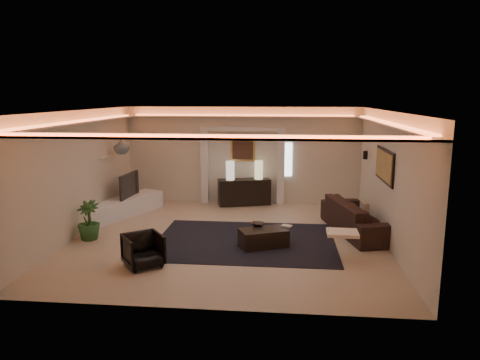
# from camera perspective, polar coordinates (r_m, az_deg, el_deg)

# --- Properties ---
(floor) EXTENTS (7.00, 7.00, 0.00)m
(floor) POSITION_cam_1_polar(r_m,az_deg,el_deg) (10.35, -1.44, -7.42)
(floor) COLOR tan
(floor) RESTS_ON ground
(ceiling) EXTENTS (7.00, 7.00, 0.00)m
(ceiling) POSITION_cam_1_polar(r_m,az_deg,el_deg) (9.83, -1.52, 8.85)
(ceiling) COLOR white
(ceiling) RESTS_ON ground
(wall_back) EXTENTS (7.00, 0.00, 7.00)m
(wall_back) POSITION_cam_1_polar(r_m,az_deg,el_deg) (13.43, 0.36, 3.16)
(wall_back) COLOR beige
(wall_back) RESTS_ON ground
(wall_front) EXTENTS (7.00, 0.00, 7.00)m
(wall_front) POSITION_cam_1_polar(r_m,az_deg,el_deg) (6.61, -5.23, -4.89)
(wall_front) COLOR beige
(wall_front) RESTS_ON ground
(wall_left) EXTENTS (0.00, 7.00, 7.00)m
(wall_left) POSITION_cam_1_polar(r_m,az_deg,el_deg) (10.98, -19.92, 0.80)
(wall_left) COLOR beige
(wall_left) RESTS_ON ground
(wall_right) EXTENTS (0.00, 7.00, 7.00)m
(wall_right) POSITION_cam_1_polar(r_m,az_deg,el_deg) (10.17, 18.49, 0.14)
(wall_right) COLOR beige
(wall_right) RESTS_ON ground
(cove_soffit) EXTENTS (7.00, 7.00, 0.04)m
(cove_soffit) POSITION_cam_1_polar(r_m,az_deg,el_deg) (9.85, -1.51, 7.22)
(cove_soffit) COLOR silver
(cove_soffit) RESTS_ON ceiling
(daylight_slit) EXTENTS (0.25, 0.03, 1.00)m
(daylight_slit) POSITION_cam_1_polar(r_m,az_deg,el_deg) (13.37, 6.14, 2.63)
(daylight_slit) COLOR white
(daylight_slit) RESTS_ON wall_back
(area_rug) EXTENTS (4.00, 3.00, 0.01)m
(area_rug) POSITION_cam_1_polar(r_m,az_deg,el_deg) (10.11, 0.69, -7.81)
(area_rug) COLOR black
(area_rug) RESTS_ON ground
(pilaster_left) EXTENTS (0.22, 0.20, 2.20)m
(pilaster_left) POSITION_cam_1_polar(r_m,az_deg,el_deg) (13.53, -4.53, 1.69)
(pilaster_left) COLOR silver
(pilaster_left) RESTS_ON ground
(pilaster_right) EXTENTS (0.22, 0.20, 2.20)m
(pilaster_right) POSITION_cam_1_polar(r_m,az_deg,el_deg) (13.32, 5.26, 1.53)
(pilaster_right) COLOR silver
(pilaster_right) RESTS_ON ground
(alcove_header) EXTENTS (2.52, 0.20, 0.12)m
(alcove_header) POSITION_cam_1_polar(r_m,az_deg,el_deg) (13.24, 0.33, 6.54)
(alcove_header) COLOR silver
(alcove_header) RESTS_ON wall_back
(painting_frame) EXTENTS (0.74, 0.04, 0.74)m
(painting_frame) POSITION_cam_1_polar(r_m,az_deg,el_deg) (13.37, 0.35, 3.99)
(painting_frame) COLOR tan
(painting_frame) RESTS_ON wall_back
(painting_canvas) EXTENTS (0.62, 0.02, 0.62)m
(painting_canvas) POSITION_cam_1_polar(r_m,az_deg,el_deg) (13.35, 0.34, 3.98)
(painting_canvas) COLOR #4C2D1E
(painting_canvas) RESTS_ON wall_back
(art_panel_frame) EXTENTS (0.04, 1.64, 0.74)m
(art_panel_frame) POSITION_cam_1_polar(r_m,az_deg,el_deg) (10.41, 18.05, 1.80)
(art_panel_frame) COLOR black
(art_panel_frame) RESTS_ON wall_right
(art_panel_gold) EXTENTS (0.02, 1.50, 0.62)m
(art_panel_gold) POSITION_cam_1_polar(r_m,az_deg,el_deg) (10.41, 17.91, 1.80)
(art_panel_gold) COLOR tan
(art_panel_gold) RESTS_ON wall_right
(wall_sconce) EXTENTS (0.12, 0.12, 0.22)m
(wall_sconce) POSITION_cam_1_polar(r_m,az_deg,el_deg) (12.24, 15.76, 3.10)
(wall_sconce) COLOR black
(wall_sconce) RESTS_ON wall_right
(wall_niche) EXTENTS (0.10, 0.55, 0.04)m
(wall_niche) POSITION_cam_1_polar(r_m,az_deg,el_deg) (12.19, -16.92, 2.86)
(wall_niche) COLOR silver
(wall_niche) RESTS_ON wall_left
(console) EXTENTS (1.61, 0.87, 0.77)m
(console) POSITION_cam_1_polar(r_m,az_deg,el_deg) (13.27, 0.55, -1.53)
(console) COLOR black
(console) RESTS_ON ground
(lamp_left) EXTENTS (0.31, 0.31, 0.55)m
(lamp_left) POSITION_cam_1_polar(r_m,az_deg,el_deg) (13.05, -1.26, 1.34)
(lamp_left) COLOR beige
(lamp_left) RESTS_ON console
(lamp_right) EXTENTS (0.32, 0.32, 0.55)m
(lamp_right) POSITION_cam_1_polar(r_m,az_deg,el_deg) (13.20, 2.41, 1.44)
(lamp_right) COLOR beige
(lamp_right) RESTS_ON console
(media_ledge) EXTENTS (1.73, 2.72, 0.50)m
(media_ledge) POSITION_cam_1_polar(r_m,az_deg,el_deg) (12.55, -14.95, -3.44)
(media_ledge) COLOR white
(media_ledge) RESTS_ON ground
(tv) EXTENTS (1.16, 0.24, 0.67)m
(tv) POSITION_cam_1_polar(r_m,az_deg,el_deg) (12.64, -14.48, -0.73)
(tv) COLOR black
(tv) RESTS_ON media_ledge
(figurine) EXTENTS (0.17, 0.17, 0.39)m
(figurine) POSITION_cam_1_polar(r_m,az_deg,el_deg) (12.77, -14.34, -1.27)
(figurine) COLOR black
(figurine) RESTS_ON media_ledge
(ginger_jar) EXTENTS (0.43, 0.43, 0.43)m
(ginger_jar) POSITION_cam_1_polar(r_m,az_deg,el_deg) (12.48, -14.95, 4.22)
(ginger_jar) COLOR #3A4554
(ginger_jar) RESTS_ON wall_niche
(plant) EXTENTS (0.53, 0.53, 0.90)m
(plant) POSITION_cam_1_polar(r_m,az_deg,el_deg) (10.68, -18.83, -4.92)
(plant) COLOR #2B5825
(plant) RESTS_ON ground
(sofa) EXTENTS (2.77, 1.61, 0.76)m
(sofa) POSITION_cam_1_polar(r_m,az_deg,el_deg) (11.00, 14.95, -4.62)
(sofa) COLOR #522D20
(sofa) RESTS_ON ground
(throw_blanket) EXTENTS (0.62, 0.52, 0.07)m
(throw_blanket) POSITION_cam_1_polar(r_m,az_deg,el_deg) (9.10, 12.98, -6.63)
(throw_blanket) COLOR silver
(throw_blanket) RESTS_ON sofa
(throw_pillow) EXTENTS (0.16, 0.41, 0.40)m
(throw_pillow) POSITION_cam_1_polar(r_m,az_deg,el_deg) (10.97, 15.62, -3.77)
(throw_pillow) COLOR gray
(throw_pillow) RESTS_ON sofa
(coffee_table) EXTENTS (1.14, 0.90, 0.37)m
(coffee_table) POSITION_cam_1_polar(r_m,az_deg,el_deg) (9.71, 3.01, -7.39)
(coffee_table) COLOR black
(coffee_table) RESTS_ON ground
(bowl) EXTENTS (0.29, 0.29, 0.07)m
(bowl) POSITION_cam_1_polar(r_m,az_deg,el_deg) (9.91, 2.29, -5.57)
(bowl) COLOR #33241B
(bowl) RESTS_ON coffee_table
(magazine) EXTENTS (0.26, 0.23, 0.03)m
(magazine) POSITION_cam_1_polar(r_m,az_deg,el_deg) (9.90, 6.01, -5.75)
(magazine) COLOR beige
(magazine) RESTS_ON coffee_table
(armchair) EXTENTS (0.97, 0.97, 0.64)m
(armchair) POSITION_cam_1_polar(r_m,az_deg,el_deg) (8.81, -12.28, -8.78)
(armchair) COLOR black
(armchair) RESTS_ON ground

